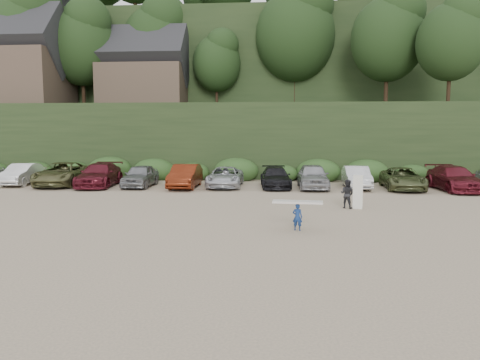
{
  "coord_description": "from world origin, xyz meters",
  "views": [
    {
      "loc": [
        1.01,
        -21.28,
        4.01
      ],
      "look_at": [
        -1.0,
        3.0,
        1.3
      ],
      "focal_mm": 35.0,
      "sensor_mm": 36.0,
      "label": 1
    }
  ],
  "objects": [
    {
      "name": "hillside_backdrop",
      "position": [
        -0.26,
        35.93,
        11.22
      ],
      "size": [
        90.0,
        41.5,
        28.0
      ],
      "color": "black",
      "rests_on": "ground"
    },
    {
      "name": "parked_cars",
      "position": [
        -1.74,
        9.97,
        0.76
      ],
      "size": [
        39.69,
        6.28,
        1.65
      ],
      "color": "#B4B4B9",
      "rests_on": "ground"
    },
    {
      "name": "child_surfer",
      "position": [
        1.77,
        -3.08,
        0.8
      ],
      "size": [
        1.99,
        0.71,
        1.17
      ],
      "color": "navy",
      "rests_on": "ground"
    },
    {
      "name": "adult_surfer",
      "position": [
        4.5,
        2.28,
        0.74
      ],
      "size": [
        1.18,
        0.88,
        1.72
      ],
      "color": "black",
      "rests_on": "ground"
    },
    {
      "name": "ground",
      "position": [
        0.0,
        0.0,
        0.0
      ],
      "size": [
        120.0,
        120.0,
        0.0
      ],
      "primitive_type": "plane",
      "color": "tan",
      "rests_on": "ground"
    }
  ]
}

